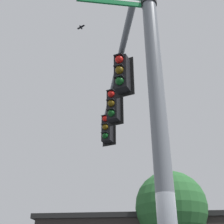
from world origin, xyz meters
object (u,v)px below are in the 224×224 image
at_px(street_name_sign, 127,1).
at_px(bird_flying, 81,27).
at_px(traffic_light_mid_inner, 113,106).
at_px(traffic_light_nearest_pole, 122,73).
at_px(traffic_light_mid_outer, 107,129).

distance_m(street_name_sign, bird_flying, 7.55).
bearing_deg(street_name_sign, traffic_light_mid_inner, -62.10).
distance_m(traffic_light_nearest_pole, traffic_light_mid_inner, 1.79).
bearing_deg(traffic_light_mid_outer, traffic_light_nearest_pole, 122.48).
bearing_deg(street_name_sign, traffic_light_mid_outer, -60.84).
bearing_deg(traffic_light_mid_inner, street_name_sign, 117.90).
xyz_separation_m(traffic_light_mid_outer, street_name_sign, (-3.15, 5.65, -0.58)).
height_order(traffic_light_mid_inner, street_name_sign, traffic_light_mid_inner).
xyz_separation_m(street_name_sign, bird_flying, (3.79, -4.37, 4.85)).
relative_size(traffic_light_mid_inner, street_name_sign, 1.11).
distance_m(traffic_light_mid_inner, bird_flying, 4.57).
height_order(traffic_light_nearest_pole, bird_flying, bird_flying).
bearing_deg(traffic_light_mid_inner, traffic_light_nearest_pole, 122.48).
distance_m(traffic_light_mid_outer, bird_flying, 4.51).
distance_m(traffic_light_nearest_pole, street_name_sign, 2.96).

